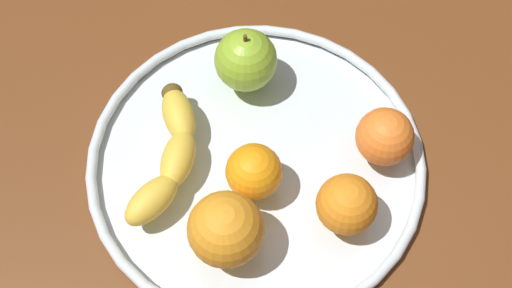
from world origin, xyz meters
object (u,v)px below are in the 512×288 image
at_px(banana, 170,154).
at_px(orange_back_left, 226,229).
at_px(fruit_bowl, 256,161).
at_px(orange_back_right, 385,137).
at_px(apple, 246,60).
at_px(orange_front_right, 347,204).
at_px(orange_front_left, 254,172).

height_order(banana, orange_back_left, orange_back_left).
height_order(fruit_bowl, banana, banana).
relative_size(fruit_bowl, banana, 2.03).
relative_size(banana, orange_back_right, 2.94).
height_order(apple, orange_back_left, apple).
bearing_deg(orange_back_right, orange_front_right, 154.00).
bearing_deg(fruit_bowl, orange_front_right, -123.80).
distance_m(fruit_bowl, orange_front_right, 0.12).
distance_m(banana, orange_front_right, 0.20).
relative_size(apple, orange_front_right, 1.26).
height_order(fruit_bowl, orange_front_right, orange_front_right).
distance_m(orange_front_left, orange_back_left, 0.07).
distance_m(orange_front_left, orange_front_right, 0.10).
bearing_deg(apple, orange_back_right, -119.20).
height_order(apple, orange_back_right, apple).
height_order(banana, apple, apple).
xyz_separation_m(fruit_bowl, orange_back_right, (0.02, -0.14, 0.04)).
bearing_deg(orange_front_left, orange_front_right, -108.22).
xyz_separation_m(fruit_bowl, orange_front_left, (-0.03, -0.00, 0.04)).
bearing_deg(apple, banana, 147.68).
bearing_deg(fruit_bowl, apple, 10.25).
distance_m(apple, orange_front_right, 0.21).
bearing_deg(fruit_bowl, orange_front_left, -178.95).
bearing_deg(apple, orange_front_right, -145.67).
xyz_separation_m(orange_back_right, orange_front_left, (-0.05, 0.14, -0.00)).
height_order(orange_back_right, orange_front_right, same).
xyz_separation_m(fruit_bowl, apple, (0.10, 0.02, 0.05)).
distance_m(banana, apple, 0.14).
height_order(fruit_bowl, orange_back_left, orange_back_left).
bearing_deg(orange_front_left, fruit_bowl, 1.05).
relative_size(fruit_bowl, orange_front_left, 6.29).
bearing_deg(orange_front_right, banana, 74.31).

